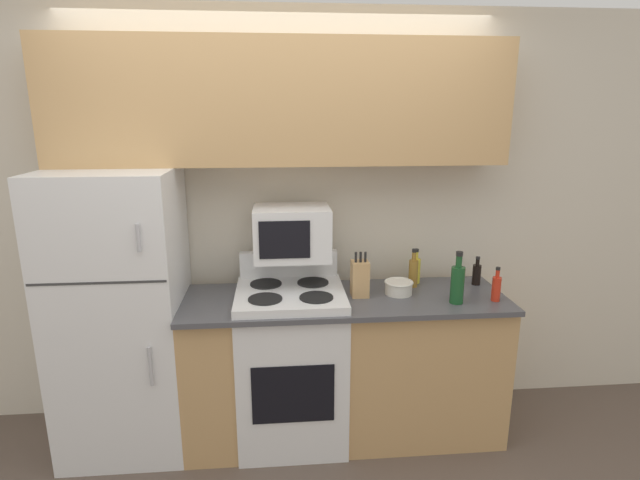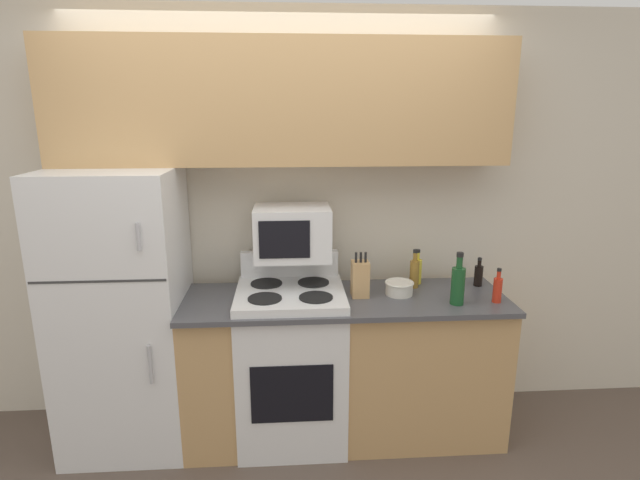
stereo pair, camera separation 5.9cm
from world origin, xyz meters
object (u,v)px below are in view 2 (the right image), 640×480
Objects in this scene: refrigerator at (123,312)px; knife_block at (360,279)px; microwave at (292,233)px; bowl at (399,288)px; bottle_soy_sauce at (478,275)px; bottle_hot_sauce at (497,289)px; stove at (291,363)px; bottle_vinegar at (414,273)px; bottle_wine_green at (458,284)px; bottle_cooking_spray at (417,270)px.

refrigerator is 6.14× the size of knife_block.
microwave reaches higher than bowl.
bowl is at bearing -167.27° from bottle_soy_sauce.
knife_block reaches higher than bottle_soy_sauce.
microwave is 2.19× the size of bottle_hot_sauce.
refrigerator is 3.76× the size of microwave.
refrigerator is 1.02m from stove.
bottle_hot_sauce is (1.17, -0.14, 0.49)m from stove.
microwave is at bearing -178.01° from bottle_vinegar.
bottle_soy_sauce is at bearing 51.11° from bottle_wine_green.
refrigerator reaches higher than stove.
stove is at bearing 173.31° from bottle_hot_sauce.
refrigerator reaches higher than bottle_soy_sauce.
microwave is 2.56× the size of bowl.
bottle_wine_green reaches higher than bottle_soy_sauce.
bowl is 0.78× the size of bottle_cooking_spray.
knife_block is (0.41, 0.01, 0.52)m from stove.
stove is 1.08m from bottle_wine_green.
refrigerator is 1.74m from bottle_vinegar.
bottle_cooking_spray is at bearing 7.06° from microwave.
bottle_hot_sauce is at bearing -12.15° from microwave.
bottle_cooking_spray is (0.79, 0.21, 0.50)m from stove.
bottle_hot_sauce is at bearing -33.84° from bottle_vinegar.
stove is (0.97, -0.04, -0.33)m from refrigerator.
bottle_soy_sauce is at bearing 9.56° from knife_block.
bottle_vinegar is at bearing 121.34° from bottle_wine_green.
bottle_vinegar reaches higher than bottle_cooking_spray.
bottle_soy_sauce is (0.52, 0.12, 0.03)m from bowl.
bottle_hot_sauce is at bearing -4.87° from refrigerator.
bottle_cooking_spray reaches higher than stove.
stove is at bearing -2.66° from refrigerator.
stove is at bearing -173.24° from bottle_soy_sauce.
knife_block is at bearing 163.22° from bottle_wine_green.
bottle_soy_sauce is (0.23, 0.29, -0.05)m from bottle_wine_green.
bottle_cooking_spray is at bearing 64.20° from bottle_vinegar.
microwave is at bearing 3.82° from refrigerator.
bottle_wine_green is at bearing -15.79° from microwave.
refrigerator is at bearing 177.34° from stove.
stove is 0.92m from bottle_vinegar.
bottle_wine_green reaches higher than bottle_vinegar.
refrigerator is 9.64× the size of bowl.
bottle_wine_green is 1.50× the size of bottle_hot_sauce.
bottle_cooking_spray is (0.39, 0.20, -0.02)m from knife_block.
bottle_vinegar is (1.73, 0.09, 0.17)m from refrigerator.
knife_block reaches higher than bowl.
bottle_soy_sauce is at bearing 6.76° from stove.
stove is 6.17× the size of bottle_soy_sauce.
bottle_vinegar is 0.80× the size of bottle_wine_green.
bowl is (0.64, 0.02, 0.45)m from stove.
microwave is 1.83× the size of bottle_vinegar.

